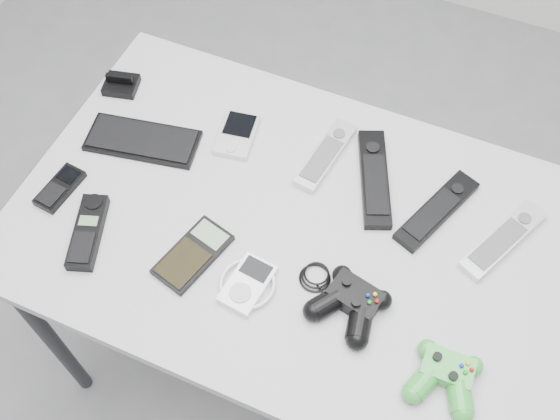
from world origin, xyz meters
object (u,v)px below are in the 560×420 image
at_px(remote_silver_b, 503,240).
at_px(mobile_phone, 60,188).
at_px(cordless_handset, 88,232).
at_px(pda, 237,134).
at_px(desk, 294,242).
at_px(controller_green, 445,375).
at_px(remote_black_a, 374,178).
at_px(controller_black, 351,302).
at_px(remote_black_b, 437,210).
at_px(calculator, 193,254).
at_px(pda_keyboard, 143,140).
at_px(mp3_player, 247,284).
at_px(remote_silver_a, 326,155).

bearing_deg(remote_silver_b, mobile_phone, -139.67).
bearing_deg(cordless_handset, pda, 44.76).
height_order(desk, mobile_phone, mobile_phone).
relative_size(desk, controller_green, 8.44).
distance_m(desk, controller_green, 0.41).
xyz_separation_m(remote_black_a, controller_black, (0.05, -0.28, 0.01)).
bearing_deg(remote_black_a, controller_green, -77.39).
distance_m(remote_black_b, controller_green, 0.34).
xyz_separation_m(remote_silver_b, mobile_phone, (-0.86, -0.24, -0.00)).
bearing_deg(controller_green, controller_black, 160.69).
bearing_deg(remote_silver_b, calculator, -128.85).
xyz_separation_m(cordless_handset, controller_black, (0.52, 0.06, 0.01)).
relative_size(pda, calculator, 0.75).
height_order(pda_keyboard, controller_green, controller_green).
distance_m(pda_keyboard, remote_silver_b, 0.77).
distance_m(desk, remote_black_a, 0.21).
bearing_deg(cordless_handset, remote_black_b, 8.10).
bearing_deg(pda_keyboard, mp3_player, -42.96).
relative_size(desk, mobile_phone, 10.03).
height_order(remote_silver_a, controller_green, controller_green).
bearing_deg(controller_black, cordless_handset, -161.06).
bearing_deg(pda, remote_silver_a, -2.12).
height_order(remote_black_b, controller_green, controller_green).
relative_size(cordless_handset, calculator, 1.04).
height_order(remote_silver_a, remote_silver_b, same).
bearing_deg(mobile_phone, controller_green, 0.95).
bearing_deg(remote_silver_b, desk, -137.07).
xyz_separation_m(desk, mobile_phone, (-0.47, -0.11, 0.07)).
bearing_deg(calculator, remote_black_b, 49.49).
bearing_deg(pda_keyboard, calculator, -52.72).
distance_m(remote_black_a, cordless_handset, 0.58).
bearing_deg(controller_green, pda_keyboard, 160.07).
distance_m(desk, cordless_handset, 0.41).
bearing_deg(mp3_player, desk, 85.49).
height_order(remote_silver_a, controller_black, controller_black).
distance_m(pda, remote_black_b, 0.45).
height_order(remote_silver_a, remote_black_a, remote_black_a).
bearing_deg(calculator, controller_black, 18.25).
height_order(cordless_handset, controller_black, controller_black).
relative_size(mobile_phone, mp3_player, 0.98).
distance_m(pda_keyboard, remote_silver_a, 0.39).
height_order(remote_silver_b, cordless_handset, cordless_handset).
xyz_separation_m(desk, remote_black_b, (0.25, 0.14, 0.07)).
xyz_separation_m(remote_black_b, controller_black, (-0.09, -0.26, 0.01)).
xyz_separation_m(mobile_phone, mp3_player, (0.44, -0.04, 0.00)).
distance_m(remote_black_b, mp3_player, 0.41).
relative_size(desk, controller_black, 4.93).
xyz_separation_m(remote_silver_a, remote_silver_b, (0.39, -0.06, 0.00)).
bearing_deg(remote_black_b, remote_black_a, -168.48).
distance_m(remote_black_b, controller_black, 0.28).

